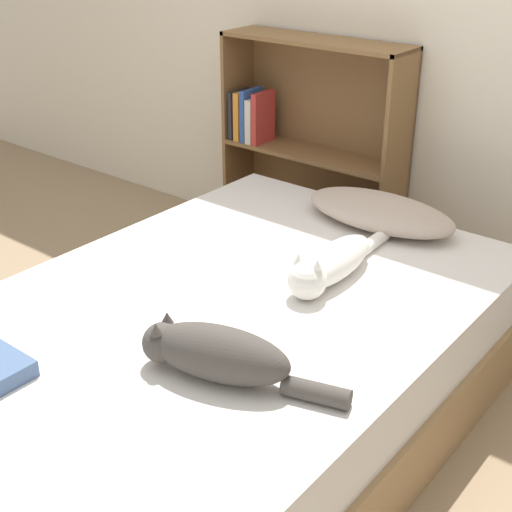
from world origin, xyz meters
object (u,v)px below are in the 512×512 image
object	(u,v)px
cat_light	(331,265)
bookshelf	(310,146)
bed	(228,361)
pillow	(380,212)
cat_dark	(216,354)

from	to	relation	value
cat_light	bookshelf	bearing A→B (deg)	-144.55
bed	cat_light	size ratio (longest dim) A/B	3.29
pillow	cat_light	size ratio (longest dim) A/B	1.02
cat_light	cat_dark	distance (m)	0.67
cat_light	bookshelf	world-z (taller)	bookshelf
bed	pillow	xyz separation A→B (m)	(0.09, 0.85, 0.31)
bed	bookshelf	bearing A→B (deg)	113.82
bed	cat_light	world-z (taller)	cat_light
cat_dark	cat_light	bearing A→B (deg)	-101.31
pillow	bookshelf	world-z (taller)	bookshelf
cat_light	cat_dark	bearing A→B (deg)	2.90
cat_dark	bookshelf	xyz separation A→B (m)	(-0.84, 1.67, 0.00)
cat_light	bookshelf	xyz separation A→B (m)	(-0.78, 1.00, 0.02)
cat_dark	pillow	bearing A→B (deg)	-98.61
bed	bookshelf	size ratio (longest dim) A/B	1.88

